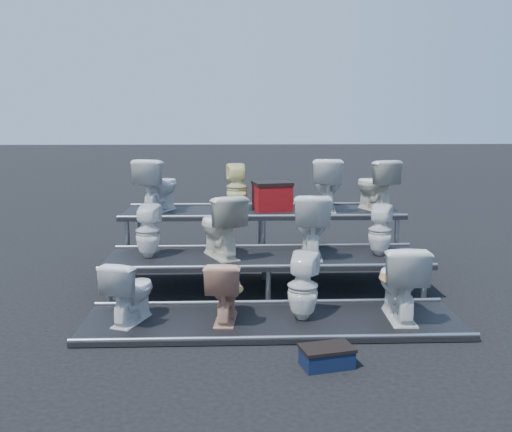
{
  "coord_description": "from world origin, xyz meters",
  "views": [
    {
      "loc": [
        -0.41,
        -7.35,
        2.3
      ],
      "look_at": [
        -0.13,
        0.1,
        0.99
      ],
      "focal_mm": 40.0,
      "sensor_mm": 36.0,
      "label": 1
    }
  ],
  "objects_px": {
    "toilet_5": "(220,226)",
    "toilet_8": "(158,185)",
    "toilet_2": "(303,286)",
    "toilet_3": "(400,281)",
    "red_crate": "(272,198)",
    "toilet_0": "(130,291)",
    "toilet_4": "(148,231)",
    "toilet_1": "(225,290)",
    "toilet_7": "(380,230)",
    "step_stool": "(327,358)",
    "toilet_9": "(237,187)",
    "toilet_10": "(327,184)",
    "toilet_6": "(311,225)",
    "toilet_11": "(375,185)"
  },
  "relations": [
    {
      "from": "toilet_0",
      "to": "toilet_9",
      "type": "xyz_separation_m",
      "value": [
        1.19,
        2.6,
        0.81
      ]
    },
    {
      "from": "toilet_6",
      "to": "toilet_8",
      "type": "distance_m",
      "value": 2.55
    },
    {
      "from": "toilet_7",
      "to": "toilet_9",
      "type": "distance_m",
      "value": 2.33
    },
    {
      "from": "toilet_11",
      "to": "toilet_1",
      "type": "bearing_deg",
      "value": 28.63
    },
    {
      "from": "toilet_2",
      "to": "toilet_7",
      "type": "distance_m",
      "value": 1.79
    },
    {
      "from": "toilet_2",
      "to": "toilet_4",
      "type": "xyz_separation_m",
      "value": [
        -1.89,
        1.3,
        0.37
      ]
    },
    {
      "from": "toilet_9",
      "to": "toilet_10",
      "type": "bearing_deg",
      "value": 173.19
    },
    {
      "from": "toilet_5",
      "to": "toilet_9",
      "type": "distance_m",
      "value": 1.36
    },
    {
      "from": "red_crate",
      "to": "step_stool",
      "type": "relative_size",
      "value": 1.18
    },
    {
      "from": "toilet_8",
      "to": "step_stool",
      "type": "relative_size",
      "value": 1.75
    },
    {
      "from": "toilet_4",
      "to": "step_stool",
      "type": "relative_size",
      "value": 1.52
    },
    {
      "from": "toilet_7",
      "to": "toilet_6",
      "type": "bearing_deg",
      "value": 21.99
    },
    {
      "from": "toilet_1",
      "to": "toilet_7",
      "type": "distance_m",
      "value": 2.45
    },
    {
      "from": "toilet_7",
      "to": "red_crate",
      "type": "xyz_separation_m",
      "value": [
        -1.35,
        1.34,
        0.26
      ]
    },
    {
      "from": "toilet_9",
      "to": "toilet_10",
      "type": "height_order",
      "value": "toilet_10"
    },
    {
      "from": "toilet_0",
      "to": "toilet_3",
      "type": "relative_size",
      "value": 0.82
    },
    {
      "from": "toilet_1",
      "to": "red_crate",
      "type": "distance_m",
      "value": 2.81
    },
    {
      "from": "toilet_10",
      "to": "toilet_5",
      "type": "bearing_deg",
      "value": 46.68
    },
    {
      "from": "toilet_3",
      "to": "toilet_4",
      "type": "height_order",
      "value": "toilet_4"
    },
    {
      "from": "toilet_10",
      "to": "toilet_4",
      "type": "bearing_deg",
      "value": 34.72
    },
    {
      "from": "toilet_1",
      "to": "toilet_6",
      "type": "distance_m",
      "value": 1.78
    },
    {
      "from": "toilet_5",
      "to": "step_stool",
      "type": "height_order",
      "value": "toilet_5"
    },
    {
      "from": "toilet_0",
      "to": "toilet_11",
      "type": "distance_m",
      "value": 4.3
    },
    {
      "from": "red_crate",
      "to": "toilet_8",
      "type": "bearing_deg",
      "value": 169.73
    },
    {
      "from": "toilet_2",
      "to": "toilet_9",
      "type": "height_order",
      "value": "toilet_9"
    },
    {
      "from": "toilet_9",
      "to": "toilet_7",
      "type": "bearing_deg",
      "value": 138.67
    },
    {
      "from": "toilet_1",
      "to": "toilet_3",
      "type": "relative_size",
      "value": 0.81
    },
    {
      "from": "toilet_3",
      "to": "step_stool",
      "type": "bearing_deg",
      "value": 50.7
    },
    {
      "from": "toilet_3",
      "to": "toilet_4",
      "type": "distance_m",
      "value": 3.26
    },
    {
      "from": "toilet_10",
      "to": "step_stool",
      "type": "relative_size",
      "value": 1.75
    },
    {
      "from": "toilet_4",
      "to": "toilet_0",
      "type": "bearing_deg",
      "value": 99.7
    },
    {
      "from": "toilet_1",
      "to": "toilet_4",
      "type": "relative_size",
      "value": 0.99
    },
    {
      "from": "red_crate",
      "to": "toilet_6",
      "type": "bearing_deg",
      "value": -84.13
    },
    {
      "from": "toilet_9",
      "to": "toilet_8",
      "type": "bearing_deg",
      "value": -6.81
    },
    {
      "from": "toilet_7",
      "to": "toilet_1",
      "type": "bearing_deg",
      "value": 54.47
    },
    {
      "from": "toilet_1",
      "to": "red_crate",
      "type": "relative_size",
      "value": 1.28
    },
    {
      "from": "toilet_8",
      "to": "toilet_9",
      "type": "relative_size",
      "value": 1.12
    },
    {
      "from": "toilet_4",
      "to": "toilet_7",
      "type": "xyz_separation_m",
      "value": [
        3.07,
        0.0,
        -0.01
      ]
    },
    {
      "from": "toilet_5",
      "to": "toilet_8",
      "type": "height_order",
      "value": "toilet_8"
    },
    {
      "from": "toilet_6",
      "to": "toilet_9",
      "type": "height_order",
      "value": "toilet_9"
    },
    {
      "from": "toilet_7",
      "to": "toilet_9",
      "type": "relative_size",
      "value": 0.94
    },
    {
      "from": "toilet_4",
      "to": "toilet_5",
      "type": "relative_size",
      "value": 0.84
    },
    {
      "from": "toilet_2",
      "to": "toilet_9",
      "type": "xyz_separation_m",
      "value": [
        -0.71,
        2.6,
        0.78
      ]
    },
    {
      "from": "toilet_2",
      "to": "toilet_0",
      "type": "bearing_deg",
      "value": 18.11
    },
    {
      "from": "toilet_1",
      "to": "toilet_7",
      "type": "xyz_separation_m",
      "value": [
        2.04,
        1.3,
        0.39
      ]
    },
    {
      "from": "toilet_2",
      "to": "toilet_3",
      "type": "bearing_deg",
      "value": -161.89
    },
    {
      "from": "toilet_7",
      "to": "toilet_9",
      "type": "bearing_deg",
      "value": -12.53
    },
    {
      "from": "toilet_2",
      "to": "toilet_8",
      "type": "height_order",
      "value": "toilet_8"
    },
    {
      "from": "toilet_7",
      "to": "toilet_11",
      "type": "xyz_separation_m",
      "value": [
        0.24,
        1.3,
        0.45
      ]
    },
    {
      "from": "toilet_0",
      "to": "toilet_4",
      "type": "relative_size",
      "value": 1.0
    }
  ]
}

